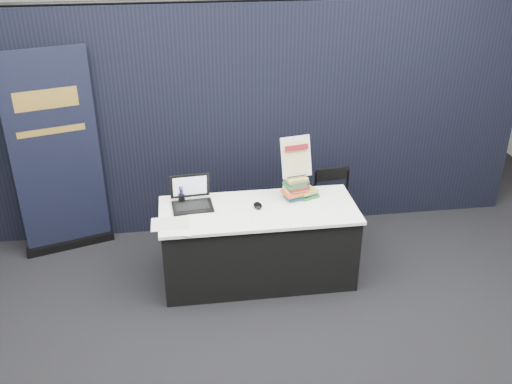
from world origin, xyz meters
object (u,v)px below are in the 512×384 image
object	(u,v)px
display_table	(259,244)
book_stack_short	(307,193)
laptop	(192,199)
stacking_chair	(334,204)
pullup_banner	(58,167)
info_sign	(296,157)
book_stack_tall	(296,188)

from	to	relation	value
display_table	book_stack_short	bearing A→B (deg)	19.89
display_table	book_stack_short	xyz separation A→B (m)	(0.49, 0.18, 0.41)
display_table	laptop	bearing A→B (deg)	165.53
stacking_chair	pullup_banner	bearing A→B (deg)	169.64
laptop	info_sign	distance (m)	1.03
info_sign	stacking_chair	xyz separation A→B (m)	(0.49, 0.35, -0.71)
book_stack_tall	pullup_banner	xyz separation A→B (m)	(-2.25, 0.66, 0.06)
display_table	stacking_chair	distance (m)	1.02
book_stack_tall	stacking_chair	bearing A→B (deg)	37.28
pullup_banner	book_stack_tall	bearing A→B (deg)	-33.33
info_sign	pullup_banner	world-z (taller)	pullup_banner
book_stack_tall	stacking_chair	world-z (taller)	book_stack_tall
book_stack_short	info_sign	bearing A→B (deg)	175.80
book_stack_short	laptop	bearing A→B (deg)	-178.79
book_stack_tall	laptop	bearing A→B (deg)	-179.96
info_sign	stacking_chair	world-z (taller)	info_sign
book_stack_short	stacking_chair	xyz separation A→B (m)	(0.38, 0.35, -0.35)
display_table	book_stack_tall	size ratio (longest dim) A/B	7.59
laptop	book_stack_tall	bearing A→B (deg)	-4.23
book_stack_tall	pullup_banner	size ratio (longest dim) A/B	0.11
info_sign	book_stack_short	bearing A→B (deg)	-14.57
display_table	info_sign	bearing A→B (deg)	26.34
info_sign	pullup_banner	bearing A→B (deg)	153.94
laptop	book_stack_tall	world-z (taller)	laptop
laptop	display_table	bearing A→B (deg)	-18.73
laptop	pullup_banner	world-z (taller)	pullup_banner
display_table	book_stack_short	world-z (taller)	book_stack_short
display_table	info_sign	xyz separation A→B (m)	(0.37, 0.18, 0.78)
laptop	book_stack_short	xyz separation A→B (m)	(1.08, 0.02, -0.02)
pullup_banner	stacking_chair	bearing A→B (deg)	-22.84
display_table	stacking_chair	xyz separation A→B (m)	(0.87, 0.53, 0.07)
laptop	info_sign	size ratio (longest dim) A/B	0.99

